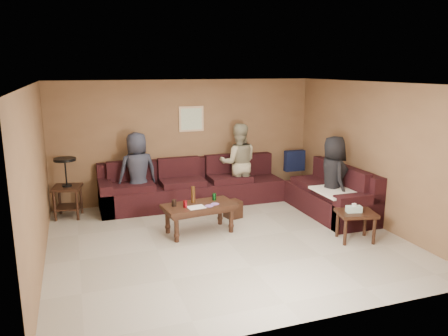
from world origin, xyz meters
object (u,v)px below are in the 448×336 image
at_px(end_table_left, 67,187).
at_px(coffee_table, 199,209).
at_px(sectional_sofa, 240,192).
at_px(person_left, 138,172).
at_px(waste_bin, 233,209).
at_px(person_right, 333,178).
at_px(side_table_right, 356,216).
at_px(person_middle, 238,163).

bearing_deg(end_table_left, coffee_table, -36.83).
distance_m(sectional_sofa, person_left, 2.03).
height_order(waste_bin, person_right, person_right).
height_order(side_table_right, person_left, person_left).
distance_m(sectional_sofa, person_middle, 0.67).
bearing_deg(person_right, person_middle, 45.95).
bearing_deg(person_middle, person_left, 13.34).
height_order(sectional_sofa, person_right, person_right).
xyz_separation_m(sectional_sofa, end_table_left, (-3.22, 0.52, 0.26)).
bearing_deg(side_table_right, sectional_sofa, 117.40).
bearing_deg(person_left, sectional_sofa, 155.48).
relative_size(waste_bin, person_left, 0.21).
distance_m(sectional_sofa, side_table_right, 2.48).
bearing_deg(coffee_table, end_table_left, 143.17).
distance_m(end_table_left, person_right, 4.89).
height_order(end_table_left, person_left, person_left).
distance_m(person_left, person_middle, 2.06).
bearing_deg(person_right, sectional_sofa, 58.27).
bearing_deg(end_table_left, person_middle, -1.33).
height_order(side_table_right, person_right, person_right).
height_order(side_table_right, waste_bin, side_table_right).
height_order(sectional_sofa, coffee_table, sectional_sofa).
relative_size(coffee_table, person_right, 0.82).
distance_m(waste_bin, person_left, 1.98).
bearing_deg(end_table_left, waste_bin, -19.52).
xyz_separation_m(sectional_sofa, person_middle, (0.14, 0.44, 0.49)).
distance_m(waste_bin, person_middle, 1.24).
bearing_deg(waste_bin, person_left, 147.81).
bearing_deg(end_table_left, person_left, -1.04).
distance_m(person_middle, person_right, 2.01).
bearing_deg(person_right, coffee_table, 95.77).
relative_size(end_table_left, person_left, 0.73).
height_order(waste_bin, person_left, person_left).
xyz_separation_m(end_table_left, person_middle, (3.36, -0.08, 0.23)).
bearing_deg(coffee_table, person_left, 117.00).
xyz_separation_m(person_middle, person_right, (1.23, -1.59, -0.04)).
bearing_deg(person_middle, end_table_left, 13.53).
relative_size(coffee_table, waste_bin, 3.88).
xyz_separation_m(sectional_sofa, waste_bin, (-0.33, -0.50, -0.16)).
bearing_deg(coffee_table, sectional_sofa, 42.47).
relative_size(side_table_right, person_left, 0.44).
height_order(sectional_sofa, side_table_right, sectional_sofa).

